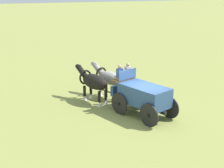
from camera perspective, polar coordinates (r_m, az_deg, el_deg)
ground_plane at (r=18.85m, az=5.56°, el=-5.58°), size 220.00×220.00×0.00m
show_wagon at (r=18.51m, az=5.31°, el=-1.91°), size 5.73×3.09×2.76m
draft_horse_near at (r=20.60m, az=-3.27°, el=0.36°), size 3.07×1.72×2.17m
draft_horse_off at (r=21.41m, az=-0.57°, el=0.99°), size 2.97×1.66×2.15m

